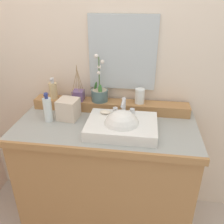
% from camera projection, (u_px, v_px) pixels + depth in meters
% --- Properties ---
extents(floor, '(2.88, 3.74, 0.10)m').
position_uv_depth(floor, '(107.00, 222.00, 1.98)').
color(floor, beige).
rests_on(floor, ground).
extents(wall_back, '(2.88, 0.20, 2.66)m').
position_uv_depth(wall_back, '(114.00, 43.00, 1.70)').
color(wall_back, beige).
rests_on(wall_back, ground).
extents(vanity_cabinet, '(1.19, 0.58, 0.88)m').
position_uv_depth(vanity_cabinet, '(106.00, 176.00, 1.75)').
color(vanity_cabinet, '#AC7846').
rests_on(vanity_cabinet, ground).
extents(back_ledge, '(1.12, 0.12, 0.07)m').
position_uv_depth(back_ledge, '(110.00, 106.00, 1.73)').
color(back_ledge, '#AC7846').
rests_on(back_ledge, vanity_cabinet).
extents(sink_basin, '(0.43, 0.32, 0.26)m').
position_uv_depth(sink_basin, '(122.00, 127.00, 1.46)').
color(sink_basin, white).
rests_on(sink_basin, vanity_cabinet).
extents(soap_bar, '(0.07, 0.04, 0.02)m').
position_uv_depth(soap_bar, '(105.00, 112.00, 1.54)').
color(soap_bar, '#EEE0C9').
rests_on(soap_bar, sink_basin).
extents(potted_plant, '(0.12, 0.12, 0.33)m').
position_uv_depth(potted_plant, '(100.00, 93.00, 1.70)').
color(potted_plant, '#4D6768').
rests_on(potted_plant, back_ledge).
extents(soap_dispenser, '(0.06, 0.06, 0.16)m').
position_uv_depth(soap_dispenser, '(53.00, 90.00, 1.73)').
color(soap_dispenser, '#D7BD87').
rests_on(soap_dispenser, back_ledge).
extents(tumbler_cup, '(0.07, 0.07, 0.10)m').
position_uv_depth(tumbler_cup, '(140.00, 96.00, 1.66)').
color(tumbler_cup, white).
rests_on(tumbler_cup, back_ledge).
extents(reed_diffuser, '(0.09, 0.11, 0.26)m').
position_uv_depth(reed_diffuser, '(78.00, 95.00, 1.72)').
color(reed_diffuser, slate).
rests_on(reed_diffuser, back_ledge).
extents(lotion_bottle, '(0.06, 0.06, 0.20)m').
position_uv_depth(lotion_bottle, '(48.00, 109.00, 1.57)').
color(lotion_bottle, white).
rests_on(lotion_bottle, vanity_cabinet).
extents(tissue_box, '(0.14, 0.14, 0.14)m').
position_uv_depth(tissue_box, '(68.00, 109.00, 1.61)').
color(tissue_box, beige).
rests_on(tissue_box, vanity_cabinet).
extents(mirror, '(0.46, 0.02, 0.50)m').
position_uv_depth(mirror, '(122.00, 53.00, 1.61)').
color(mirror, silver).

